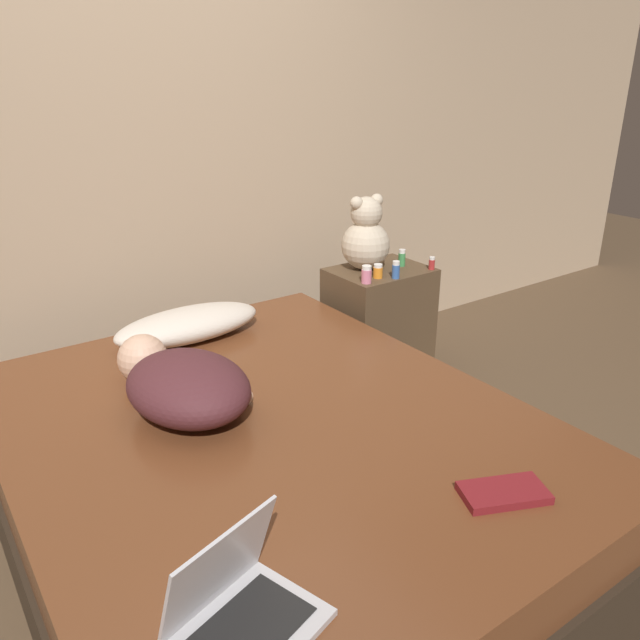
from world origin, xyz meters
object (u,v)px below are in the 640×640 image
Objects in this scene: bottle_pink at (367,275)px; bottle_orange at (378,271)px; bottle_green at (402,258)px; bottle_blue at (396,270)px; book at (504,493)px; teddy_bear at (366,237)px; bottle_red at (432,263)px; laptop at (239,606)px; pillow at (188,324)px; person_lying at (182,383)px.

bottle_orange is at bearing 16.92° from bottle_pink.
bottle_blue is (-0.16, -0.14, -0.00)m from bottle_green.
bottle_orange is 0.26× the size of book.
bottle_orange is (-0.04, -0.15, -0.13)m from teddy_bear.
bottle_red is at bearing 52.37° from book.
laptop is 1.33× the size of book.
laptop is at bearing -138.29° from bottle_orange.
pillow is at bearing 169.89° from bottle_pink.
bottle_green reaches higher than bottle_blue.
bottle_pink is at bearing -161.31° from bottle_green.
bottle_orange reaches higher than bottle_red.
laptop reaches higher than bottle_blue.
bottle_green is at bearing 18.69° from bottle_pink.
bottle_blue reaches higher than bottle_pink.
pillow reaches higher than book.
bottle_orange is at bearing 170.49° from bottle_red.
pillow is 1.26m from bottle_red.
bottle_orange is (0.94, -0.12, 0.10)m from pillow.
bottle_green is at bearing 21.82° from laptop.
teddy_bear is at bearing 52.63° from bottle_pink.
person_lying reaches higher than bottle_red.
bottle_green reaches higher than bottle_pink.
bottle_green is at bearing 40.07° from bottle_blue.
bottle_green is (-0.08, 0.13, 0.01)m from bottle_red.
bottle_blue is (0.16, -0.03, 0.00)m from bottle_pink.
teddy_bear is 5.72× the size of bottle_red.
bottle_pink reaches higher than bottle_red.
pillow is 7.53× the size of bottle_pink.
bottle_green is at bearing 122.36° from bottle_red.
bottle_orange is 0.79× the size of bottle_blue.
bottle_orange is 0.24m from bottle_green.
person_lying is at bearing -160.87° from bottle_green.
bottle_red is at bearing -7.90° from pillow.
bottle_green reaches higher than person_lying.
bottle_blue is at bearing 9.08° from person_lying.
person_lying is 7.76× the size of bottle_blue.
person_lying is 1.32m from bottle_blue.
laptop is 3.96× the size of bottle_green.
book is at bearing -20.25° from laptop.
bottle_red reaches higher than pillow.
bottle_red is at bearing -3.24° from bottle_pink.
person_lying is at bearing -160.93° from bottle_orange.
laptop reaches higher than bottle_pink.
laptop is 1.99m from bottle_blue.
bottle_red is 0.31m from bottle_orange.
bottle_blue is at bearing 59.71° from book.
bottle_blue reaches higher than pillow.
person_lying is at bearing -166.48° from bottle_red.
person_lying is 1.27m from bottle_orange.
bottle_blue reaches higher than person_lying.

